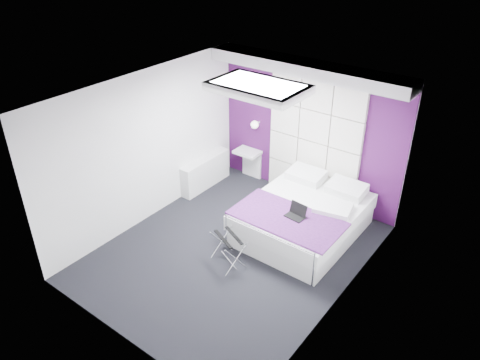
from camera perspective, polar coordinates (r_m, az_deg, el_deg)
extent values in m
plane|color=black|center=(7.52, -0.81, -8.70)|extent=(4.40, 4.40, 0.00)
plane|color=white|center=(6.24, -0.98, 10.28)|extent=(4.40, 4.40, 0.00)
plane|color=white|center=(8.44, 8.36, 5.88)|extent=(3.60, 0.00, 3.60)
plane|color=white|center=(7.90, -11.28, 3.85)|extent=(0.00, 4.40, 4.40)
plane|color=white|center=(6.02, 12.83, -5.29)|extent=(0.00, 4.40, 4.40)
cube|color=#421045|center=(8.43, 8.33, 5.86)|extent=(3.58, 0.02, 2.58)
cube|color=white|center=(7.82, 8.09, 13.34)|extent=(3.58, 0.50, 0.20)
sphere|color=white|center=(8.87, 1.95, 6.84)|extent=(0.15, 0.15, 0.15)
cube|color=white|center=(9.09, -4.22, 0.94)|extent=(0.22, 1.20, 0.60)
cube|color=white|center=(7.89, 7.56, -5.51)|extent=(1.63, 2.04, 0.31)
cube|color=white|center=(7.74, 7.70, -3.82)|extent=(1.67, 2.08, 0.25)
cube|color=#391347|center=(7.29, 5.74, -4.69)|extent=(1.73, 0.92, 0.03)
cube|color=white|center=(9.18, 0.96, 3.44)|extent=(0.49, 0.38, 0.05)
cube|color=black|center=(7.01, -1.40, -6.98)|extent=(0.51, 0.37, 0.01)
cube|color=black|center=(7.30, 6.72, -4.44)|extent=(0.30, 0.21, 0.02)
cube|color=black|center=(7.32, 7.19, -3.38)|extent=(0.30, 0.01, 0.20)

